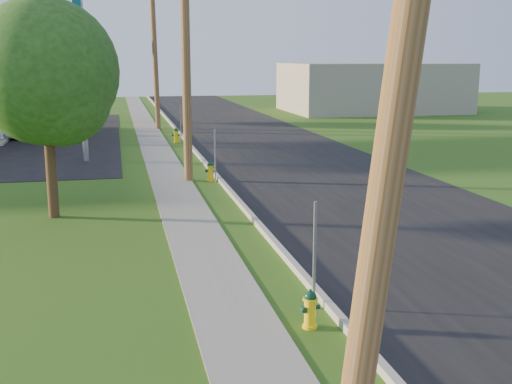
# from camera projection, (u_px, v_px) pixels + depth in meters

# --- Properties ---
(road) EXTENTS (8.00, 120.00, 0.02)m
(road) POSITION_uv_depth(u_px,v_px,m) (396.00, 219.00, 18.13)
(road) COLOR black
(road) RESTS_ON ground
(curb) EXTENTS (0.15, 120.00, 0.15)m
(curb) POSITION_uv_depth(u_px,v_px,m) (258.00, 224.00, 17.28)
(curb) COLOR #99978C
(curb) RESTS_ON ground
(sidewalk) EXTENTS (1.50, 120.00, 0.03)m
(sidewalk) POSITION_uv_depth(u_px,v_px,m) (194.00, 230.00, 16.93)
(sidewalk) COLOR gray
(sidewalk) RESTS_ON ground
(utility_pole_near) EXTENTS (1.40, 0.32, 9.48)m
(utility_pole_near) POSITION_uv_depth(u_px,v_px,m) (409.00, 20.00, 5.56)
(utility_pole_near) COLOR brown
(utility_pole_near) RESTS_ON ground
(utility_pole_mid) EXTENTS (1.40, 0.32, 9.80)m
(utility_pole_mid) POSITION_uv_depth(u_px,v_px,m) (186.00, 44.00, 22.74)
(utility_pole_mid) COLOR brown
(utility_pole_mid) RESTS_ON ground
(utility_pole_far) EXTENTS (1.40, 0.32, 9.50)m
(utility_pole_far) POSITION_uv_depth(u_px,v_px,m) (155.00, 52.00, 39.98)
(utility_pole_far) COLOR brown
(utility_pole_far) RESTS_ON ground
(sign_post_near) EXTENTS (0.05, 0.04, 2.00)m
(sign_post_near) POSITION_uv_depth(u_px,v_px,m) (315.00, 256.00, 11.49)
(sign_post_near) COLOR gray
(sign_post_near) RESTS_ON ground
(sign_post_mid) EXTENTS (0.05, 0.04, 2.00)m
(sign_post_mid) POSITION_uv_depth(u_px,v_px,m) (215.00, 157.00, 22.77)
(sign_post_mid) COLOR gray
(sign_post_mid) RESTS_ON ground
(sign_post_far) EXTENTS (0.05, 0.04, 2.00)m
(sign_post_far) POSITION_uv_depth(u_px,v_px,m) (181.00, 123.00, 34.44)
(sign_post_far) COLOR gray
(sign_post_far) RESTS_ON ground
(fuel_pump_se) EXTENTS (1.20, 3.20, 1.90)m
(fuel_pump_se) POSITION_uv_depth(u_px,v_px,m) (7.00, 122.00, 38.02)
(fuel_pump_se) COLOR #99978C
(fuel_pump_se) RESTS_ON ground
(price_pylon) EXTENTS (0.34, 2.04, 6.85)m
(price_pylon) POSITION_uv_depth(u_px,v_px,m) (79.00, 34.00, 27.09)
(price_pylon) COLOR gray
(price_pylon) RESTS_ON ground
(distant_building) EXTENTS (14.00, 10.00, 4.00)m
(distant_building) POSITION_uv_depth(u_px,v_px,m) (371.00, 87.00, 53.99)
(distant_building) COLOR gray
(distant_building) RESTS_ON ground
(tree_verge) EXTENTS (4.04, 4.04, 6.12)m
(tree_verge) POSITION_uv_depth(u_px,v_px,m) (49.00, 78.00, 17.52)
(tree_verge) COLOR #3A2415
(tree_verge) RESTS_ON ground
(tree_lot) EXTENTS (4.32, 4.32, 6.55)m
(tree_lot) POSITION_uv_depth(u_px,v_px,m) (67.00, 61.00, 44.74)
(tree_lot) COLOR #3A2415
(tree_lot) RESTS_ON ground
(hydrant_near) EXTENTS (0.36, 0.32, 0.69)m
(hydrant_near) POSITION_uv_depth(u_px,v_px,m) (310.00, 309.00, 10.79)
(hydrant_near) COLOR yellow
(hydrant_near) RESTS_ON ground
(hydrant_mid) EXTENTS (0.39, 0.35, 0.76)m
(hydrant_mid) POSITION_uv_depth(u_px,v_px,m) (211.00, 171.00, 23.60)
(hydrant_mid) COLOR yellow
(hydrant_mid) RESTS_ON ground
(hydrant_far) EXTENTS (0.43, 0.39, 0.83)m
(hydrant_far) POSITION_uv_depth(u_px,v_px,m) (176.00, 135.00, 34.24)
(hydrant_far) COLOR #E0BA0E
(hydrant_far) RESTS_ON ground
(car_silver) EXTENTS (5.08, 3.39, 1.61)m
(car_silver) POSITION_uv_depth(u_px,v_px,m) (3.00, 126.00, 35.20)
(car_silver) COLOR silver
(car_silver) RESTS_ON ground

